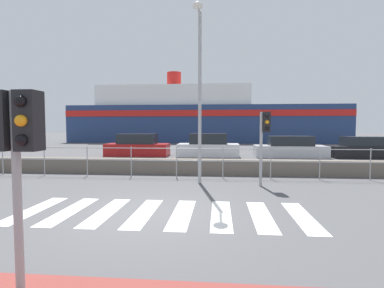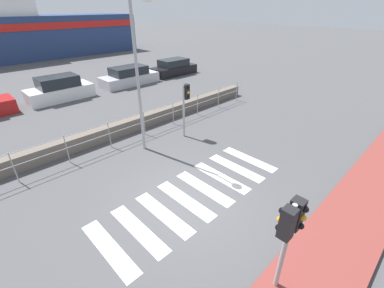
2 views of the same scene
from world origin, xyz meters
name	(u,v)px [view 2 (image 2 of 2)]	position (x,y,z in m)	size (l,w,h in m)	color
ground_plane	(187,199)	(0.00, 0.00, 0.00)	(160.00, 160.00, 0.00)	#4C4C4F
sidewalk_brick	(312,283)	(0.00, -4.10, 0.06)	(24.00, 1.80, 0.12)	brown
crosswalk	(195,194)	(0.38, 0.00, 0.00)	(6.75, 2.40, 0.01)	silver
seawall	(101,135)	(0.00, 5.77, 0.32)	(20.30, 0.55, 0.63)	#6B6056
harbor_fence	(109,131)	(0.00, 4.89, 0.79)	(18.31, 0.04, 1.21)	#9EA0A3
traffic_light_near	(290,226)	(-0.64, -3.55, 1.90)	(0.58, 0.41, 2.42)	#9EA0A3
traffic_light_far	(185,99)	(3.19, 3.43, 1.84)	(0.34, 0.32, 2.50)	#9EA0A3
streetlamp	(140,63)	(0.99, 3.51, 3.72)	(0.32, 1.33, 5.95)	#9EA0A3
parked_car_white	(60,90)	(0.96, 13.29, 0.65)	(4.04, 1.79, 1.53)	silver
parked_car_silver	(129,77)	(6.31, 13.29, 0.59)	(4.54, 1.86, 1.38)	#BCBCC1
parked_car_black	(174,68)	(10.95, 13.29, 0.58)	(4.24, 1.77, 1.36)	black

